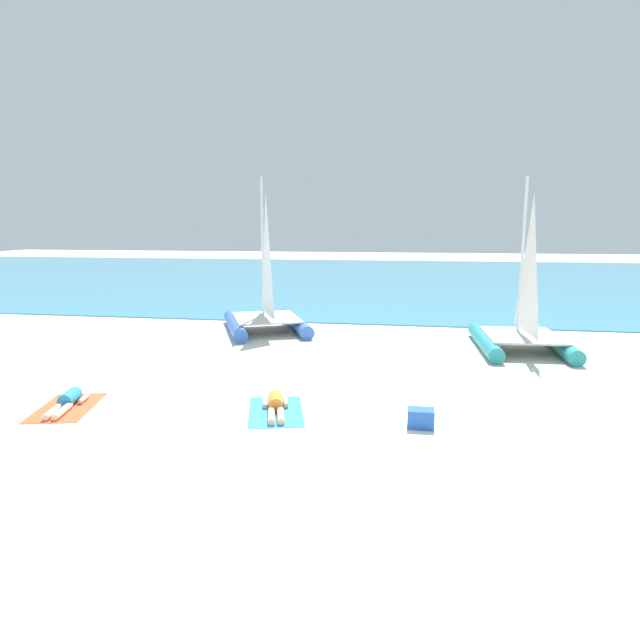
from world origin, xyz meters
The scene contains 9 objects.
ground_plane centered at (0.00, 10.00, 0.00)m, with size 120.00×120.00×0.00m, color silver.
ocean_water centered at (0.00, 30.83, 0.03)m, with size 120.00×40.00×0.05m, color teal.
sailboat_teal centered at (5.89, 7.27, 0.79)m, with size 2.74×4.15×5.29m.
sailboat_blue centered at (-2.70, 8.98, 0.83)m, with size 4.19×4.98×5.55m.
towel_left centered at (-4.63, 0.09, 0.01)m, with size 1.10×1.90×0.01m, color #EA5933.
sunbather_left centered at (-4.65, 0.16, 0.13)m, with size 0.75×1.56×0.30m.
towel_right centered at (-0.21, 0.60, 0.01)m, with size 1.10×1.90×0.01m, color #338CD8.
sunbather_right centered at (-0.22, 0.66, 0.13)m, with size 0.78×1.55×0.30m.
cooler_box centered at (2.74, 0.20, 0.18)m, with size 0.50×0.36×0.36m, color blue.
Camera 1 is at (2.48, -9.75, 3.79)m, focal length 30.17 mm.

